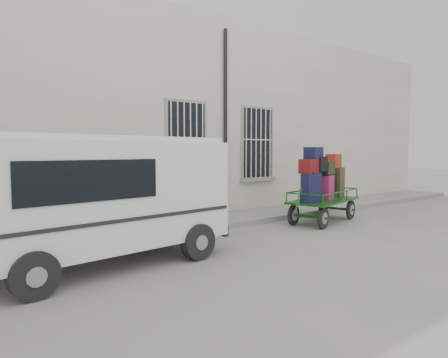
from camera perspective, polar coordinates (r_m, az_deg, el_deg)
ground at (r=9.42m, az=6.69°, el=-8.24°), size 80.00×80.00×0.00m
building at (r=13.72m, az=-9.67°, el=8.15°), size 24.00×5.15×6.00m
sidewalk at (r=11.05m, az=-1.36°, el=-6.00°), size 24.00×1.70×0.15m
luggage_cart at (r=11.45m, az=13.91°, el=-0.81°), size 2.96×1.68×2.10m
van at (r=7.23m, az=-17.26°, el=-1.80°), size 4.63×2.40×2.24m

